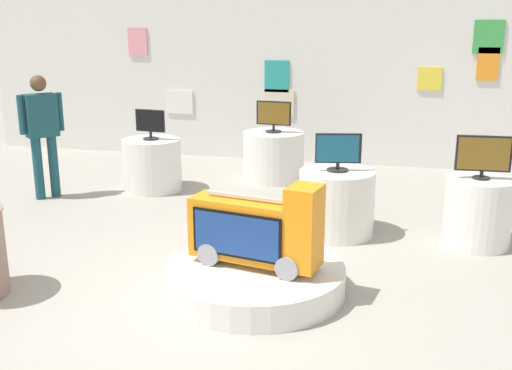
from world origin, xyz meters
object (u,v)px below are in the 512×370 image
Objects in this scene: main_display_pedestal at (255,278)px; shopper_browsing_near_truck at (42,128)px; display_pedestal_left_rear at (336,203)px; tv_on_far_right at (274,115)px; novelty_firetruck_tv at (257,232)px; display_pedestal_right_rear at (478,212)px; tv_on_center_rear at (150,123)px; tv_on_right_rear at (483,155)px; tv_on_left_rear at (338,151)px; display_pedestal_center_rear at (152,165)px; display_pedestal_far_right at (273,156)px.

main_display_pedestal is 0.96× the size of shopper_browsing_near_truck.
display_pedestal_left_rear is (0.50, 1.60, 0.23)m from main_display_pedestal.
tv_on_far_right is 0.32× the size of shopper_browsing_near_truck.
novelty_firetruck_tv is at bearing -32.45° from shopper_browsing_near_truck.
tv_on_far_right is at bearing 118.38° from display_pedestal_left_rear.
display_pedestal_left_rear reaches higher than main_display_pedestal.
shopper_browsing_near_truck reaches higher than display_pedestal_left_rear.
display_pedestal_right_rear is (1.93, 1.60, 0.23)m from main_display_pedestal.
tv_on_right_rear is at bearing -16.29° from tv_on_center_rear.
tv_on_left_rear is 2.94m from display_pedestal_center_rear.
tv_on_left_rear is 1.53m from display_pedestal_right_rear.
tv_on_left_rear is (0.48, 1.61, 0.38)m from novelty_firetruck_tv.
display_pedestal_left_rear is at bearing -179.98° from tv_on_right_rear.
display_pedestal_left_rear is 2.48m from tv_on_far_right.
tv_on_left_rear is 0.30× the size of shopper_browsing_near_truck.
tv_on_far_right is 3.11m from shopper_browsing_near_truck.
display_pedestal_left_rear is 0.91× the size of display_pedestal_far_right.
display_pedestal_left_rear is 1.15× the size of display_pedestal_right_rear.
tv_on_right_rear reaches higher than novelty_firetruck_tv.
main_display_pedestal is 3.59m from tv_on_center_rear.
shopper_browsing_near_truck is (-1.17, -0.69, 0.57)m from display_pedestal_center_rear.
tv_on_center_rear is (-2.63, 1.19, 0.57)m from display_pedestal_left_rear.
tv_on_far_right is at bearing 32.36° from tv_on_center_rear.
novelty_firetruck_tv is at bearing -52.48° from tv_on_center_rear.
tv_on_center_rear reaches higher than display_pedestal_center_rear.
display_pedestal_center_rear is 1.48m from shopper_browsing_near_truck.
novelty_firetruck_tv is 1.30× the size of display_pedestal_far_right.
novelty_firetruck_tv is at bearing -52.52° from display_pedestal_center_rear.
tv_on_left_rear is 2.88m from tv_on_center_rear.
display_pedestal_center_rear is 1.13× the size of display_pedestal_right_rear.
display_pedestal_far_right is (-0.65, 3.73, 0.23)m from main_display_pedestal.
tv_on_far_right is (-1.15, 2.12, 0.59)m from display_pedestal_left_rear.
tv_on_left_rear is 2.42m from tv_on_far_right.
tv_on_center_rear is 1.84m from display_pedestal_far_right.
main_display_pedestal is at bearing 151.33° from novelty_firetruck_tv.
novelty_firetruck_tv is 3.53m from display_pedestal_center_rear.
tv_on_left_rear is at bearing -102.01° from display_pedestal_left_rear.
tv_on_far_right is (-0.65, 3.72, 0.82)m from main_display_pedestal.
shopper_browsing_near_truck is at bearing 147.55° from novelty_firetruck_tv.
display_pedestal_right_rear is at bearing -16.23° from tv_on_center_rear.
main_display_pedestal is 2.86× the size of tv_on_right_rear.
display_pedestal_center_rear is (-2.63, 1.19, 0.00)m from display_pedestal_left_rear.
display_pedestal_left_rear is 1.68× the size of tv_on_left_rear.
shopper_browsing_near_truck is at bearing -149.74° from tv_on_center_rear.
display_pedestal_far_right is at bearing 95.75° from tv_on_far_right.
display_pedestal_center_rear is (-2.13, 2.79, 0.23)m from main_display_pedestal.
tv_on_far_right is (-1.15, 2.13, 0.03)m from tv_on_left_rear.
tv_on_center_rear is at bearing -83.06° from display_pedestal_center_rear.
tv_on_far_right reaches higher than novelty_firetruck_tv.
tv_on_center_rear reaches higher than display_pedestal_right_rear.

